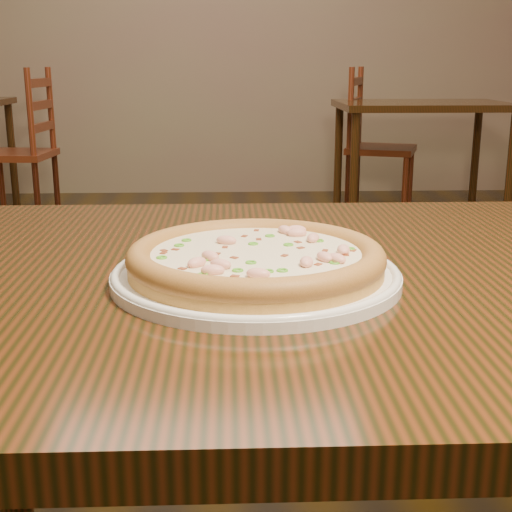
{
  "coord_description": "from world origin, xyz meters",
  "views": [
    {
      "loc": [
        0.16,
        -0.98,
        0.99
      ],
      "look_at": [
        0.19,
        -0.23,
        0.78
      ],
      "focal_mm": 50.0,
      "sensor_mm": 36.0,
      "label": 1
    }
  ],
  "objects_px": {
    "hero_table": "(353,346)",
    "chair_c": "(373,148)",
    "chair_b": "(24,153)",
    "bg_table_right": "(422,118)",
    "plate": "(256,275)",
    "pizza": "(256,259)"
  },
  "relations": [
    {
      "from": "plate",
      "to": "chair_c",
      "type": "xyz_separation_m",
      "value": [
        0.92,
        3.88,
        -0.32
      ]
    },
    {
      "from": "pizza",
      "to": "chair_b",
      "type": "distance_m",
      "value": 3.91
    },
    {
      "from": "plate",
      "to": "bg_table_right",
      "type": "bearing_deg",
      "value": 72.19
    },
    {
      "from": "bg_table_right",
      "to": "chair_c",
      "type": "bearing_deg",
      "value": 122.57
    },
    {
      "from": "chair_c",
      "to": "bg_table_right",
      "type": "bearing_deg",
      "value": -57.43
    },
    {
      "from": "plate",
      "to": "chair_b",
      "type": "height_order",
      "value": "chair_b"
    },
    {
      "from": "pizza",
      "to": "chair_c",
      "type": "height_order",
      "value": "chair_c"
    },
    {
      "from": "pizza",
      "to": "chair_b",
      "type": "xyz_separation_m",
      "value": [
        -1.28,
        3.67,
        -0.34
      ]
    },
    {
      "from": "hero_table",
      "to": "chair_b",
      "type": "bearing_deg",
      "value": 111.07
    },
    {
      "from": "hero_table",
      "to": "pizza",
      "type": "xyz_separation_m",
      "value": [
        -0.12,
        -0.05,
        0.13
      ]
    },
    {
      "from": "hero_table",
      "to": "chair_c",
      "type": "bearing_deg",
      "value": 78.24
    },
    {
      "from": "bg_table_right",
      "to": "chair_b",
      "type": "height_order",
      "value": "chair_b"
    },
    {
      "from": "bg_table_right",
      "to": "chair_c",
      "type": "xyz_separation_m",
      "value": [
        -0.22,
        0.34,
        -0.22
      ]
    },
    {
      "from": "plate",
      "to": "chair_c",
      "type": "distance_m",
      "value": 4.0
    },
    {
      "from": "hero_table",
      "to": "pizza",
      "type": "relative_size",
      "value": 4.23
    },
    {
      "from": "pizza",
      "to": "bg_table_right",
      "type": "relative_size",
      "value": 0.28
    },
    {
      "from": "pizza",
      "to": "chair_c",
      "type": "distance_m",
      "value": 4.0
    },
    {
      "from": "hero_table",
      "to": "plate",
      "type": "relative_size",
      "value": 3.77
    },
    {
      "from": "hero_table",
      "to": "bg_table_right",
      "type": "relative_size",
      "value": 1.2
    },
    {
      "from": "chair_b",
      "to": "pizza",
      "type": "bearing_deg",
      "value": -70.84
    },
    {
      "from": "chair_c",
      "to": "chair_b",
      "type": "bearing_deg",
      "value": -174.68
    },
    {
      "from": "bg_table_right",
      "to": "chair_c",
      "type": "distance_m",
      "value": 0.46
    }
  ]
}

